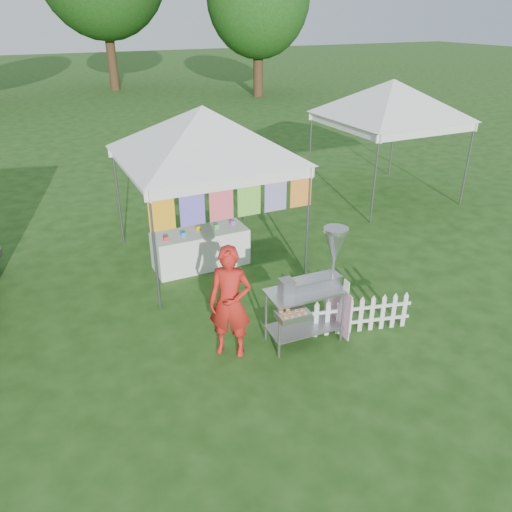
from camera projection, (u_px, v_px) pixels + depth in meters
ground at (294, 353)px, 7.30m from camera, size 120.00×120.00×0.00m
canopy_main at (202, 106)px, 8.81m from camera, size 4.24×4.24×3.45m
canopy_right at (394, 79)px, 12.14m from camera, size 4.24×4.24×3.45m
donut_cart at (317, 278)px, 7.21m from camera, size 1.29×0.83×1.75m
vendor at (230, 302)px, 6.97m from camera, size 0.74×0.69×1.69m
picket_fence at (361, 316)px, 7.68m from camera, size 1.58×0.42×0.56m
display_table at (201, 249)px, 9.65m from camera, size 1.80×0.70×0.73m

